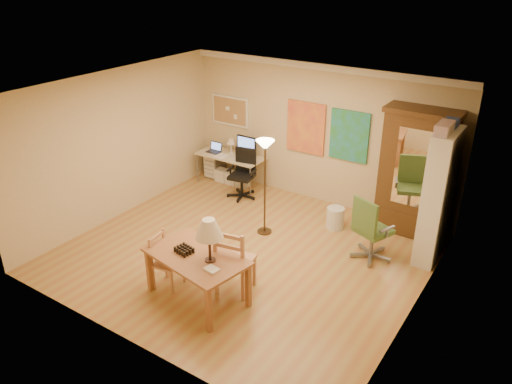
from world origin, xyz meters
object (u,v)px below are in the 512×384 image
Objects in this scene: office_chair_black at (243,184)px; office_chair_green at (370,242)px; dining_table at (201,249)px; computer_desk at (233,167)px; bookshelf at (438,198)px; armoire at (414,181)px.

office_chair_green reaches higher than office_chair_black.
dining_table is 4.04m from computer_desk.
office_chair_green is 1.24m from bookshelf.
computer_desk is 4.42m from bookshelf.
bookshelf is at bearing 35.84° from office_chair_green.
armoire is (3.25, 0.47, 0.70)m from office_chair_black.
office_chair_black is 3.11m from office_chair_green.
bookshelf is (0.79, 0.57, 0.77)m from office_chair_green.
armoire is at bearing 63.57° from dining_table.
dining_table is 3.73m from bookshelf.
office_chair_green is 0.49× the size of armoire.
dining_table reaches higher than computer_desk.
armoire reaches higher than computer_desk.
dining_table reaches higher than office_chair_black.
computer_desk is 0.68× the size of bookshelf.
dining_table is 0.70× the size of armoire.
armoire is (3.77, 0.09, 0.56)m from computer_desk.
bookshelf reaches higher than computer_desk.
computer_desk is at bearing 172.38° from bookshelf.
bookshelf reaches higher than dining_table.
office_chair_black is (0.52, -0.38, -0.14)m from computer_desk.
computer_desk is 0.66× the size of armoire.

